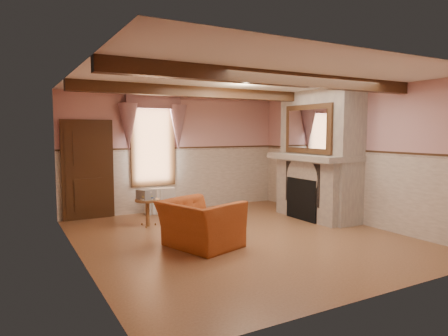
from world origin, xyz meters
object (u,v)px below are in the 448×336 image
radiator (160,201)px  mantel_clock (290,148)px  armchair (200,224)px  oil_lamp (302,147)px  bowl (309,152)px  side_table (148,213)px

radiator → mantel_clock: bearing=-18.0°
armchair → radiator: armchair is taller
armchair → mantel_clock: 3.70m
armchair → radiator: bearing=-25.2°
armchair → oil_lamp: (3.14, 1.18, 1.17)m
armchair → oil_lamp: 3.55m
mantel_clock → bowl: bearing=-90.0°
armchair → bowl: (3.14, 0.94, 1.07)m
armchair → radiator: 2.92m
side_table → mantel_clock: bearing=-4.0°
side_table → oil_lamp: oil_lamp is taller
radiator → mantel_clock: size_ratio=2.92×
armchair → bowl: 3.44m
radiator → bowl: size_ratio=2.14×
mantel_clock → armchair: bearing=-152.9°
oil_lamp → side_table: bearing=169.0°
side_table → mantel_clock: size_ratio=2.29×
side_table → radiator: size_ratio=0.79×
radiator → bowl: bearing=-28.2°
radiator → mantel_clock: (2.79, -1.30, 1.22)m
radiator → mantel_clock: 3.31m
mantel_clock → oil_lamp: (0.00, -0.43, 0.04)m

